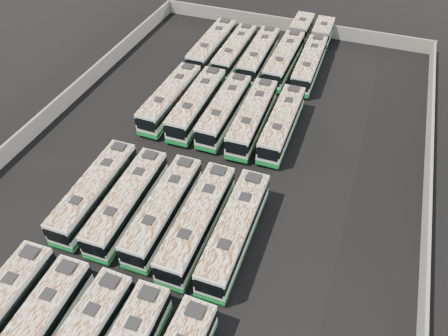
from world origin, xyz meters
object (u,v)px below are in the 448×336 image
(bus_midback_far_right, at_px, (282,123))
(bus_back_far_left, at_px, (212,47))
(bus_midback_center, at_px, (224,110))
(bus_midfront_far_right, at_px, (235,231))
(bus_midback_far_left, at_px, (171,98))
(bus_midfront_left, at_px, (128,201))
(bus_midback_left, at_px, (197,104))
(bus_back_center, at_px, (259,55))
(bus_midfront_right, at_px, (198,222))
(bus_back_right, at_px, (290,49))
(bus_back_far_right, at_px, (314,53))
(bus_midback_right, at_px, (252,117))
(bus_midfront_center, at_px, (164,210))
(bus_back_left, at_px, (235,51))
(bus_midfront_far_left, at_px, (95,191))

(bus_midback_far_right, relative_size, bus_back_far_left, 0.96)
(bus_midback_center, height_order, bus_midback_far_right, bus_midback_center)
(bus_midfront_far_right, bearing_deg, bus_midback_far_left, 129.84)
(bus_midfront_left, distance_m, bus_midback_left, 17.54)
(bus_midback_far_right, distance_m, bus_back_center, 16.46)
(bus_midfront_right, bearing_deg, bus_back_right, 89.72)
(bus_back_right, xyz_separation_m, bus_back_far_right, (3.62, -0.06, -0.04))
(bus_midfront_left, distance_m, bus_midback_far_right, 20.57)
(bus_midback_center, bearing_deg, bus_back_center, 90.15)
(bus_midback_right, height_order, bus_back_right, bus_midback_right)
(bus_midfront_far_right, relative_size, bus_midback_left, 1.00)
(bus_midback_center, height_order, bus_back_far_right, bus_midback_center)
(bus_midfront_left, distance_m, bus_midback_far_left, 17.93)
(bus_midfront_center, xyz_separation_m, bus_midfront_right, (3.66, -0.29, 0.07))
(bus_midback_far_left, distance_m, bus_midback_right, 11.02)
(bus_back_left, height_order, bus_back_right, bus_back_right)
(bus_midback_left, bearing_deg, bus_midback_far_right, -1.06)
(bus_midfront_left, bearing_deg, bus_back_right, 77.23)
(bus_midfront_far_right, bearing_deg, bus_back_right, 95.44)
(bus_midback_center, distance_m, bus_back_left, 15.00)
(bus_midfront_far_right, xyz_separation_m, bus_back_left, (-11.11, 31.92, -0.09))
(bus_back_right, bearing_deg, bus_back_far_left, -162.14)
(bus_midfront_far_right, height_order, bus_midback_far_left, bus_midfront_far_right)
(bus_midback_left, relative_size, bus_back_right, 0.66)
(bus_midfront_far_left, xyz_separation_m, bus_back_left, (3.67, 31.98, -0.01))
(bus_midfront_center, bearing_deg, bus_midback_left, 102.06)
(bus_midfront_far_right, relative_size, bus_back_left, 1.05)
(bus_back_far_right, bearing_deg, bus_midfront_far_right, -90.67)
(bus_midback_right, bearing_deg, bus_midback_center, 174.59)
(bus_midfront_center, bearing_deg, bus_midback_center, 90.15)
(bus_midfront_left, distance_m, bus_midfront_far_right, 11.05)
(bus_midback_right, distance_m, bus_back_left, 16.55)
(bus_back_left, xyz_separation_m, bus_back_right, (7.50, 3.51, 0.04))
(bus_midfront_far_left, relative_size, bus_midfront_far_right, 0.96)
(bus_midback_right, height_order, bus_back_center, bus_midback_right)
(bus_midback_right, relative_size, bus_back_far_right, 0.67)
(bus_midback_right, bearing_deg, bus_back_far_right, 77.20)
(bus_midfront_far_left, xyz_separation_m, bus_midback_left, (3.72, 17.47, 0.07))
(bus_midback_left, height_order, bus_back_far_right, bus_midback_left)
(bus_midback_center, relative_size, bus_midback_right, 0.98)
(bus_midback_far_right, bearing_deg, bus_back_right, 100.64)
(bus_midfront_right, relative_size, bus_midback_far_right, 1.04)
(bus_midback_center, xyz_separation_m, bus_back_right, (3.81, 18.05, 0.01))
(bus_back_right, bearing_deg, bus_midback_left, -111.79)
(bus_midfront_center, height_order, bus_midback_far_right, bus_midfront_center)
(bus_midback_far_left, bearing_deg, bus_midback_center, 1.00)
(bus_midfront_center, height_order, bus_back_center, bus_back_center)
(bus_midback_far_left, xyz_separation_m, bus_back_left, (3.62, 14.50, -0.05))
(bus_back_far_left, bearing_deg, bus_midback_center, -62.89)
(bus_midback_far_left, distance_m, bus_back_left, 14.95)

